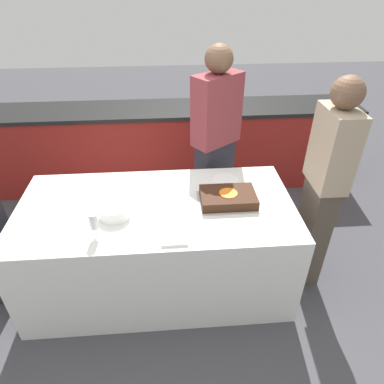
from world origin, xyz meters
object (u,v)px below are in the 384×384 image
plate_stack (115,210)px  wine_glass (94,222)px  person_seated_right (323,187)px  cake (228,197)px  person_cutting_cake (215,144)px

plate_stack → wine_glass: (-0.10, -0.21, 0.08)m
plate_stack → person_seated_right: (1.48, 0.10, 0.05)m
cake → person_seated_right: size_ratio=0.26×
plate_stack → wine_glass: 0.25m
cake → wine_glass: size_ratio=2.38×
plate_stack → person_seated_right: bearing=3.7°
person_cutting_cake → plate_stack: bearing=8.7°
cake → person_cutting_cake: size_ratio=0.25×
plate_stack → person_cutting_cake: person_cutting_cake is taller
cake → plate_stack: 0.80m
plate_stack → person_seated_right: person_seated_right is taller
person_cutting_cake → cake: bearing=53.5°
plate_stack → wine_glass: wine_glass is taller
cake → person_seated_right: person_seated_right is taller
person_seated_right → wine_glass: bearing=-78.9°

